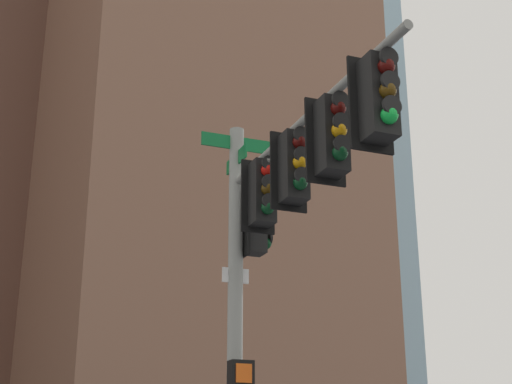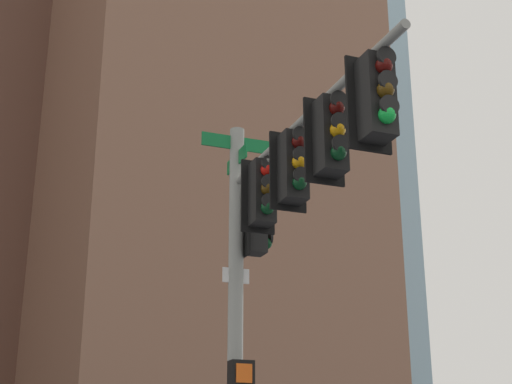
# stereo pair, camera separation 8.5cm
# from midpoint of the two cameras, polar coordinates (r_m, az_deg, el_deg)

# --- Properties ---
(signal_pole_assembly) EXTENTS (5.65, 2.03, 6.94)m
(signal_pole_assembly) POSITION_cam_midpoint_polar(r_m,az_deg,el_deg) (11.32, 1.23, -2.40)
(signal_pole_assembly) COLOR gray
(signal_pole_assembly) RESTS_ON ground_plane
(building_brick_nearside) EXTENTS (19.42, 20.75, 36.25)m
(building_brick_nearside) POSITION_cam_midpoint_polar(r_m,az_deg,el_deg) (51.68, -5.86, -0.41)
(building_brick_nearside) COLOR #845B47
(building_brick_nearside) RESTS_ON ground_plane
(building_glass_tower) EXTENTS (26.09, 32.58, 80.46)m
(building_glass_tower) POSITION_cam_midpoint_polar(r_m,az_deg,el_deg) (73.25, -6.30, 12.77)
(building_glass_tower) COLOR #8CB2C6
(building_glass_tower) RESTS_ON ground_plane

